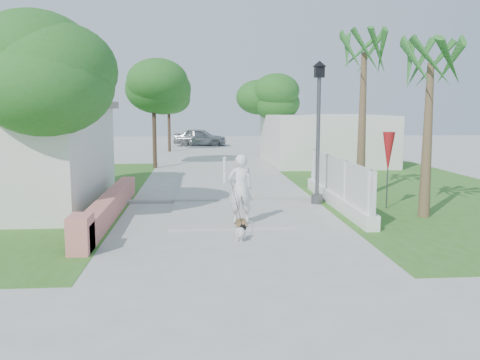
{
  "coord_description": "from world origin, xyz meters",
  "views": [
    {
      "loc": [
        -0.83,
        -10.91,
        3.03
      ],
      "look_at": [
        0.28,
        3.16,
        1.1
      ],
      "focal_mm": 40.0,
      "sensor_mm": 36.0,
      "label": 1
    }
  ],
  "objects": [
    {
      "name": "tree_left_near",
      "position": [
        -4.48,
        2.98,
        3.82
      ],
      "size": [
        3.6,
        3.6,
        5.28
      ],
      "color": "#4C3826",
      "rests_on": "ground"
    },
    {
      "name": "parked_car",
      "position": [
        -0.66,
        30.93,
        0.69
      ],
      "size": [
        4.32,
        2.44,
        1.39
      ],
      "primitive_type": "imported",
      "rotation": [
        0.0,
        0.0,
        1.36
      ],
      "color": "#AEB0B6",
      "rests_on": "ground"
    },
    {
      "name": "dog",
      "position": [
        0.12,
        0.98,
        0.2
      ],
      "size": [
        0.37,
        0.5,
        0.36
      ],
      "rotation": [
        0.0,
        0.0,
        -0.41
      ],
      "color": "silver",
      "rests_on": "ground"
    },
    {
      "name": "palm_far",
      "position": [
        4.6,
        6.5,
        4.48
      ],
      "size": [
        1.8,
        1.8,
        5.3
      ],
      "color": "brown",
      "rests_on": "ground"
    },
    {
      "name": "street_lamp",
      "position": [
        2.9,
        5.5,
        2.43
      ],
      "size": [
        0.44,
        0.44,
        4.44
      ],
      "color": "#59595E",
      "rests_on": "ground"
    },
    {
      "name": "patio_umbrella",
      "position": [
        4.8,
        4.5,
        1.69
      ],
      "size": [
        0.36,
        0.36,
        2.3
      ],
      "color": "#59595E",
      "rests_on": "ground"
    },
    {
      "name": "tree_path_far",
      "position": [
        -2.78,
        25.98,
        3.82
      ],
      "size": [
        3.2,
        3.2,
        5.17
      ],
      "color": "#4C3826",
      "rests_on": "ground"
    },
    {
      "name": "tree_path_left",
      "position": [
        -2.98,
        15.98,
        3.82
      ],
      "size": [
        3.4,
        3.4,
        5.23
      ],
      "color": "#4C3826",
      "rests_on": "ground"
    },
    {
      "name": "ground",
      "position": [
        0.0,
        0.0,
        0.0
      ],
      "size": [
        90.0,
        90.0,
        0.0
      ],
      "primitive_type": "plane",
      "color": "#B7B7B2",
      "rests_on": "ground"
    },
    {
      "name": "palm_near",
      "position": [
        5.4,
        3.2,
        3.95
      ],
      "size": [
        1.8,
        1.8,
        4.7
      ],
      "color": "brown",
      "rests_on": "ground"
    },
    {
      "name": "lattice_fence",
      "position": [
        3.4,
        5.0,
        0.54
      ],
      "size": [
        0.35,
        7.0,
        1.5
      ],
      "color": "white",
      "rests_on": "ground"
    },
    {
      "name": "grass_right",
      "position": [
        7.0,
        8.0,
        0.01
      ],
      "size": [
        8.0,
        20.0,
        0.01
      ],
      "primitive_type": "cube",
      "color": "#3A6520",
      "rests_on": "ground"
    },
    {
      "name": "building_right",
      "position": [
        6.0,
        18.0,
        1.3
      ],
      "size": [
        6.0,
        8.0,
        2.6
      ],
      "primitive_type": "cube",
      "color": "silver",
      "rests_on": "ground"
    },
    {
      "name": "tree_path_right",
      "position": [
        3.22,
        19.98,
        3.49
      ],
      "size": [
        3.0,
        3.0,
        4.79
      ],
      "color": "#4C3826",
      "rests_on": "ground"
    },
    {
      "name": "bollard",
      "position": [
        0.2,
        10.0,
        0.58
      ],
      "size": [
        0.14,
        0.14,
        1.09
      ],
      "color": "white",
      "rests_on": "ground"
    },
    {
      "name": "curb",
      "position": [
        0.0,
        6.0,
        0.05
      ],
      "size": [
        6.5,
        0.25,
        0.1
      ],
      "primitive_type": "cube",
      "color": "#999993",
      "rests_on": "ground"
    },
    {
      "name": "grass_left",
      "position": [
        -7.0,
        8.0,
        0.01
      ],
      "size": [
        8.0,
        20.0,
        0.01
      ],
      "primitive_type": "cube",
      "color": "#3A6520",
      "rests_on": "ground"
    },
    {
      "name": "pink_wall",
      "position": [
        -3.3,
        3.55,
        0.31
      ],
      "size": [
        0.45,
        8.2,
        0.8
      ],
      "color": "#CC7468",
      "rests_on": "ground"
    },
    {
      "name": "tree_left_mid",
      "position": [
        -5.48,
        8.48,
        3.5
      ],
      "size": [
        3.2,
        3.2,
        4.85
      ],
      "color": "#4C3826",
      "rests_on": "ground"
    },
    {
      "name": "skateboarder",
      "position": [
        0.18,
        2.3,
        0.91
      ],
      "size": [
        0.67,
        1.79,
        1.85
      ],
      "rotation": [
        0.0,
        0.0,
        3.23
      ],
      "color": "olive",
      "rests_on": "ground"
    },
    {
      "name": "path_strip",
      "position": [
        0.0,
        20.0,
        0.03
      ],
      "size": [
        3.2,
        36.0,
        0.06
      ],
      "primitive_type": "cube",
      "color": "#B7B7B2",
      "rests_on": "ground"
    }
  ]
}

